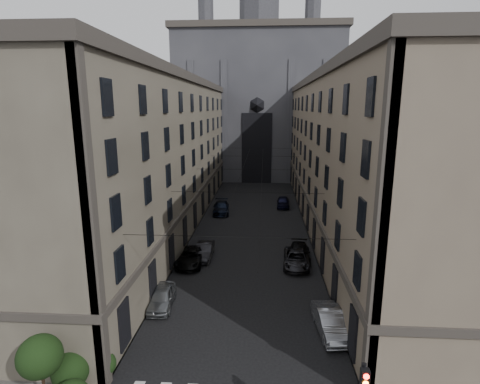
% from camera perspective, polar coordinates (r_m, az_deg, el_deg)
% --- Properties ---
extents(sidewalk_left, '(7.00, 80.00, 0.15)m').
position_cam_1_polar(sidewalk_left, '(50.95, -10.14, -4.56)').
color(sidewalk_left, '#383533').
rests_on(sidewalk_left, ground).
extents(sidewalk_right, '(7.00, 80.00, 0.15)m').
position_cam_1_polar(sidewalk_right, '(50.32, 13.87, -4.96)').
color(sidewalk_right, '#383533').
rests_on(sidewalk_right, ground).
extents(building_left, '(13.60, 60.60, 18.85)m').
position_cam_1_polar(building_left, '(49.83, -13.86, 5.80)').
color(building_left, '#4F483C').
rests_on(building_left, ground).
extents(building_right, '(13.60, 60.60, 18.85)m').
position_cam_1_polar(building_right, '(49.00, 17.85, 5.44)').
color(building_right, brown).
rests_on(building_right, ground).
extents(gothic_tower, '(35.00, 23.00, 58.00)m').
position_cam_1_polar(gothic_tower, '(86.19, 2.80, 14.57)').
color(gothic_tower, '#2D2D33').
rests_on(gothic_tower, ground).
extents(shrub_cluster, '(3.90, 4.40, 3.90)m').
position_cam_1_polar(shrub_cluster, '(23.32, -25.39, -23.33)').
color(shrub_cluster, black).
rests_on(shrub_cluster, sidewalk_left).
extents(tram_wires, '(14.00, 60.00, 0.43)m').
position_cam_1_polar(tram_wires, '(47.49, 1.83, 3.28)').
color(tram_wires, black).
rests_on(tram_wires, ground).
extents(car_left_near, '(2.05, 4.49, 1.49)m').
position_cam_1_polar(car_left_near, '(30.60, -11.80, -15.45)').
color(car_left_near, slate).
rests_on(car_left_near, ground).
extents(car_left_midnear, '(1.65, 4.59, 1.51)m').
position_cam_1_polar(car_left_midnear, '(38.89, -5.43, -8.90)').
color(car_left_midnear, black).
rests_on(car_left_midnear, ground).
extents(car_left_midfar, '(2.65, 5.36, 1.46)m').
position_cam_1_polar(car_left_midfar, '(37.55, -7.42, -9.80)').
color(car_left_midfar, black).
rests_on(car_left_midfar, ground).
extents(car_left_far, '(2.72, 5.74, 1.61)m').
position_cam_1_polar(car_left_far, '(54.58, -2.89, -2.40)').
color(car_left_far, black).
rests_on(car_left_far, ground).
extents(car_right_near, '(2.15, 4.96, 1.59)m').
position_cam_1_polar(car_right_near, '(27.70, 13.59, -18.67)').
color(car_right_near, gray).
rests_on(car_right_near, ground).
extents(car_right_midnear, '(2.83, 5.50, 1.48)m').
position_cam_1_polar(car_right_midnear, '(37.27, 8.59, -10.00)').
color(car_right_midnear, black).
rests_on(car_right_midnear, ground).
extents(car_right_midfar, '(2.21, 4.96, 1.41)m').
position_cam_1_polar(car_right_midfar, '(38.85, 9.11, -9.11)').
color(car_right_midfar, black).
rests_on(car_right_midfar, ground).
extents(car_right_far, '(2.12, 4.77, 1.60)m').
position_cam_1_polar(car_right_far, '(58.16, 6.60, -1.53)').
color(car_right_far, black).
rests_on(car_right_far, ground).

